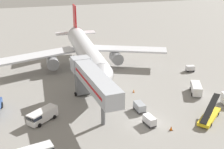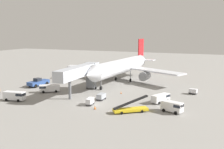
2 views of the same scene
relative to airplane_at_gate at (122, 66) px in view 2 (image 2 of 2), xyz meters
The scene contains 14 objects.
ground_plane 29.50m from the airplane_at_gate, 83.48° to the right, with size 300.00×300.00×0.00m, color gray.
airplane_at_gate is the anchor object (origin of this frame).
jet_bridge 21.29m from the airplane_at_gate, 101.05° to the right, with size 3.96×19.89×7.75m.
pushback_tug 27.55m from the airplane_at_gate, 141.18° to the right, with size 3.63×7.40×2.55m.
belt_loader_truck 34.23m from the airplane_at_gate, 66.38° to the right, with size 7.06×6.10×3.43m.
service_van_mid_right 27.77m from the airplane_at_gate, 49.66° to the right, with size 3.91×5.29×1.97m.
service_van_far_right 26.49m from the airplane_at_gate, 120.37° to the right, with size 5.49×4.78×2.08m.
service_van_outer_right 35.35m from the airplane_at_gate, 51.88° to the right, with size 4.82×3.22×2.25m.
service_van_near_right 36.89m from the airplane_at_gate, 114.87° to the right, with size 5.46×2.72×2.24m.
baggage_cart_far_center 26.07m from the airplane_at_gate, 21.37° to the right, with size 2.26×1.65×1.47m.
baggage_cart_near_center 29.95m from the airplane_at_gate, 83.78° to the right, with size 1.48×2.63×1.57m.
baggage_cart_near_left 25.06m from the airplane_at_gate, 81.42° to the right, with size 1.46×2.73×1.56m.
safety_cone_alpha 18.22m from the airplane_at_gate, 70.35° to the right, with size 0.41×0.41×0.63m.
safety_cone_bravo 32.93m from the airplane_at_gate, 79.81° to the right, with size 0.49×0.49×0.75m.
Camera 2 is at (27.31, -52.40, 16.83)m, focal length 42.02 mm.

